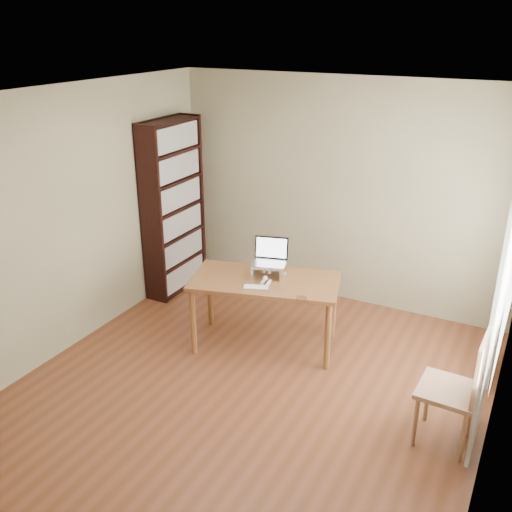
{
  "coord_description": "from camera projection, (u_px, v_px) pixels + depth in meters",
  "views": [
    {
      "loc": [
        2.08,
        -3.76,
        3.13
      ],
      "look_at": [
        -0.32,
        0.8,
        0.99
      ],
      "focal_mm": 40.0,
      "sensor_mm": 36.0,
      "label": 1
    }
  ],
  "objects": [
    {
      "name": "coaster",
      "position": [
        302.0,
        298.0,
        5.27
      ],
      "size": [
        0.1,
        0.1,
        0.01
      ],
      "primitive_type": "cylinder",
      "color": "brown",
      "rests_on": "desk"
    },
    {
      "name": "laptop_stand",
      "position": [
        269.0,
        269.0,
        5.68
      ],
      "size": [
        0.32,
        0.25,
        0.13
      ],
      "rotation": [
        0.0,
        0.0,
        0.27
      ],
      "color": "silver",
      "rests_on": "desk"
    },
    {
      "name": "chair",
      "position": [
        460.0,
        386.0,
        4.35
      ],
      "size": [
        0.46,
        0.46,
        1.0
      ],
      "rotation": [
        0.0,
        0.0,
        -0.04
      ],
      "color": "#9F7856",
      "rests_on": "ground"
    },
    {
      "name": "cat",
      "position": [
        272.0,
        270.0,
        5.71
      ],
      "size": [
        0.25,
        0.48,
        0.15
      ],
      "rotation": [
        0.0,
        0.0,
        0.2
      ],
      "color": "#4E443D",
      "rests_on": "desk"
    },
    {
      "name": "room",
      "position": [
        249.0,
        261.0,
        4.67
      ],
      "size": [
        4.04,
        4.54,
        2.64
      ],
      "color": "#5C2E18",
      "rests_on": "ground"
    },
    {
      "name": "laptop",
      "position": [
        272.0,
        257.0,
        5.69
      ],
      "size": [
        0.39,
        0.37,
        0.24
      ],
      "rotation": [
        0.0,
        0.0,
        0.27
      ],
      "color": "silver",
      "rests_on": "laptop_stand"
    },
    {
      "name": "desk",
      "position": [
        265.0,
        288.0,
        5.69
      ],
      "size": [
        1.6,
        1.09,
        0.75
      ],
      "rotation": [
        0.0,
        0.0,
        0.27
      ],
      "color": "brown",
      "rests_on": "ground"
    },
    {
      "name": "curtains",
      "position": [
        504.0,
        285.0,
        4.55
      ],
      "size": [
        0.03,
        1.9,
        2.25
      ],
      "color": "white",
      "rests_on": "ground"
    },
    {
      "name": "keyboard",
      "position": [
        256.0,
        287.0,
        5.46
      ],
      "size": [
        0.28,
        0.2,
        0.02
      ],
      "rotation": [
        0.0,
        0.0,
        0.39
      ],
      "color": "silver",
      "rests_on": "desk"
    },
    {
      "name": "bookshelf",
      "position": [
        174.0,
        208.0,
        6.82
      ],
      "size": [
        0.3,
        0.9,
        2.1
      ],
      "color": "black",
      "rests_on": "ground"
    }
  ]
}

